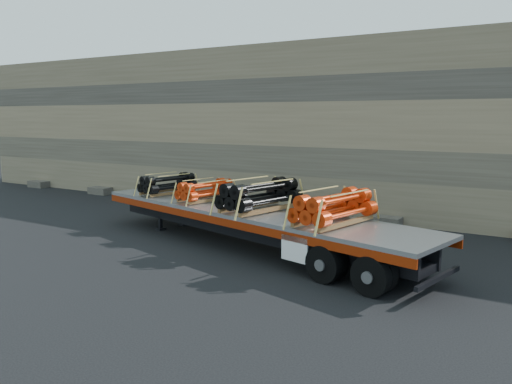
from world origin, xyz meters
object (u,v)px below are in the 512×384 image
at_px(bundle_front, 168,184).
at_px(bundle_midfront, 206,191).
at_px(trailer, 248,228).
at_px(bundle_rear, 334,208).
at_px(bundle_midrear, 260,196).

xyz_separation_m(bundle_front, bundle_midfront, (2.07, -0.51, -0.02)).
relative_size(trailer, bundle_rear, 5.13).
xyz_separation_m(trailer, bundle_front, (-4.05, 1.00, 0.96)).
distance_m(bundle_front, bundle_midrear, 4.66).
bearing_deg(trailer, bundle_midfront, 180.00).
bearing_deg(bundle_midrear, bundle_front, 180.00).
distance_m(trailer, bundle_midfront, 2.24).
height_order(bundle_front, bundle_rear, bundle_rear).
xyz_separation_m(bundle_midfront, bundle_midrear, (2.45, -0.60, 0.11)).
bearing_deg(bundle_front, trailer, -0.00).
relative_size(bundle_midfront, bundle_midrear, 0.75).
distance_m(trailer, bundle_front, 4.28).
bearing_deg(bundle_midfront, bundle_rear, 0.00).
bearing_deg(bundle_rear, bundle_midfront, 180.00).
bearing_deg(bundle_front, bundle_rear, -0.00).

